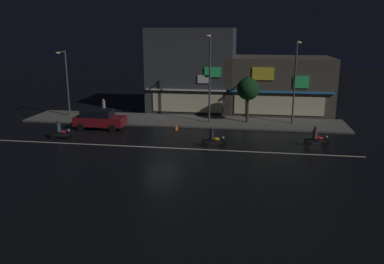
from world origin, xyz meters
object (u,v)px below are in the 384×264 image
streetlamp_east (295,76)px  motorcycle_lead (60,132)px  traffic_cone (176,127)px  streetlamp_mid (209,72)px  streetlamp_west (66,77)px  motorcycle_opposite_lane (316,138)px  pedestrian_on_sidewalk (104,109)px  motorcycle_following (213,139)px  parked_car_near_kerb (99,119)px

streetlamp_east → motorcycle_lead: streetlamp_east is taller
motorcycle_lead → traffic_cone: bearing=27.1°
streetlamp_mid → traffic_cone: streetlamp_mid is taller
streetlamp_west → motorcycle_opposite_lane: size_ratio=3.32×
streetlamp_west → pedestrian_on_sidewalk: size_ratio=3.43×
streetlamp_mid → motorcycle_following: streetlamp_mid is taller
streetlamp_east → parked_car_near_kerb: bearing=-166.9°
streetlamp_west → traffic_cone: size_ratio=11.46×
streetlamp_west → streetlamp_east: streetlamp_east is taller
pedestrian_on_sidewalk → motorcycle_opposite_lane: 19.70m
pedestrian_on_sidewalk → motorcycle_lead: 7.42m
parked_car_near_kerb → motorcycle_following: (10.29, -4.05, -0.24)m
motorcycle_following → traffic_cone: size_ratio=3.45×
streetlamp_west → traffic_cone: (11.44, -3.35, -3.64)m
streetlamp_west → parked_car_near_kerb: (4.82, -3.99, -3.04)m
streetlamp_east → motorcycle_opposite_lane: size_ratio=3.87×
pedestrian_on_sidewalk → parked_car_near_kerb: pedestrian_on_sidewalk is taller
streetlamp_east → motorcycle_lead: bearing=-157.3°
motorcycle_lead → motorcycle_following: (11.99, -0.24, 0.00)m
traffic_cone → motorcycle_following: bearing=-51.9°
parked_car_near_kerb → motorcycle_opposite_lane: (17.72, -2.66, -0.24)m
streetlamp_east → pedestrian_on_sidewalk: (-17.57, -0.29, -3.45)m
streetlamp_mid → motorcycle_opposite_lane: 11.14m
streetlamp_west → motorcycle_lead: bearing=-68.2°
streetlamp_mid → streetlamp_east: bearing=5.2°
streetlamp_mid → motorcycle_following: (1.13, -7.23, -4.09)m
motorcycle_opposite_lane → traffic_cone: 11.58m
streetlamp_west → motorcycle_opposite_lane: (22.54, -6.65, -3.28)m
streetlamp_east → motorcycle_opposite_lane: streetlamp_east is taller
streetlamp_mid → motorcycle_opposite_lane: streetlamp_mid is taller
streetlamp_west → motorcycle_lead: 9.02m
streetlamp_mid → motorcycle_opposite_lane: bearing=-34.3°
streetlamp_east → motorcycle_opposite_lane: 7.63m
parked_car_near_kerb → motorcycle_opposite_lane: 17.92m
parked_car_near_kerb → pedestrian_on_sidewalk: bearing=-74.7°
pedestrian_on_sidewalk → streetlamp_east: bearing=-72.1°
motorcycle_lead → pedestrian_on_sidewalk: bearing=83.3°
motorcycle_lead → motorcycle_opposite_lane: same height
motorcycle_lead → motorcycle_opposite_lane: size_ratio=1.00×
parked_car_near_kerb → motorcycle_following: 11.06m
streetlamp_west → motorcycle_opposite_lane: streetlamp_west is taller
streetlamp_west → pedestrian_on_sidewalk: (3.85, -0.43, -2.91)m
motorcycle_opposite_lane → parked_car_near_kerb: bearing=164.4°
motorcycle_lead → motorcycle_following: 12.00m
pedestrian_on_sidewalk → parked_car_near_kerb: 3.70m
pedestrian_on_sidewalk → traffic_cone: bearing=-94.1°
streetlamp_mid → streetlamp_west: bearing=176.7°
streetlamp_mid → pedestrian_on_sidewalk: streetlamp_mid is taller
pedestrian_on_sidewalk → motorcycle_opposite_lane: size_ratio=0.97×
streetlamp_west → motorcycle_lead: (3.11, -7.80, -3.28)m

